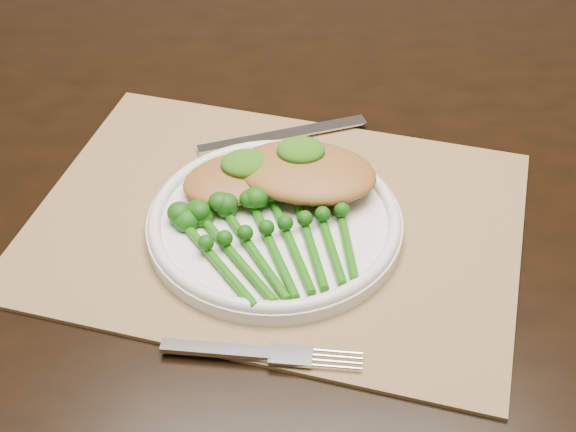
{
  "coord_description": "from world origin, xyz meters",
  "views": [
    {
      "loc": [
        0.08,
        -0.64,
        1.29
      ],
      "look_at": [
        0.07,
        -0.07,
        0.78
      ],
      "focal_mm": 50.0,
      "sensor_mm": 36.0,
      "label": 1
    }
  ],
  "objects_px": {
    "dinner_plate": "(275,221)",
    "chicken_fillet_left": "(239,178)",
    "placemat": "(276,222)",
    "broccolini_bundle": "(282,246)",
    "dining_table": "(320,380)"
  },
  "relations": [
    {
      "from": "placemat",
      "to": "chicken_fillet_left",
      "type": "distance_m",
      "value": 0.06
    },
    {
      "from": "placemat",
      "to": "chicken_fillet_left",
      "type": "relative_size",
      "value": 4.14
    },
    {
      "from": "dinner_plate",
      "to": "chicken_fillet_left",
      "type": "bearing_deg",
      "value": 127.88
    },
    {
      "from": "dinner_plate",
      "to": "broccolini_bundle",
      "type": "relative_size",
      "value": 1.2
    },
    {
      "from": "placemat",
      "to": "chicken_fillet_left",
      "type": "xyz_separation_m",
      "value": [
        -0.04,
        0.03,
        0.03
      ]
    },
    {
      "from": "dining_table",
      "to": "chicken_fillet_left",
      "type": "bearing_deg",
      "value": -152.88
    },
    {
      "from": "placemat",
      "to": "dinner_plate",
      "type": "distance_m",
      "value": 0.02
    },
    {
      "from": "placemat",
      "to": "broccolini_bundle",
      "type": "bearing_deg",
      "value": -68.27
    },
    {
      "from": "chicken_fillet_left",
      "to": "dining_table",
      "type": "bearing_deg",
      "value": 8.44
    },
    {
      "from": "broccolini_bundle",
      "to": "chicken_fillet_left",
      "type": "bearing_deg",
      "value": 95.87
    },
    {
      "from": "dinner_plate",
      "to": "chicken_fillet_left",
      "type": "xyz_separation_m",
      "value": [
        -0.04,
        0.05,
        0.01
      ]
    },
    {
      "from": "dinner_plate",
      "to": "broccolini_bundle",
      "type": "height_order",
      "value": "broccolini_bundle"
    },
    {
      "from": "dining_table",
      "to": "chicken_fillet_left",
      "type": "distance_m",
      "value": 0.42
    },
    {
      "from": "dining_table",
      "to": "chicken_fillet_left",
      "type": "relative_size",
      "value": 14.18
    },
    {
      "from": "dinner_plate",
      "to": "broccolini_bundle",
      "type": "xyz_separation_m",
      "value": [
        0.01,
        -0.04,
        0.01
      ]
    }
  ]
}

